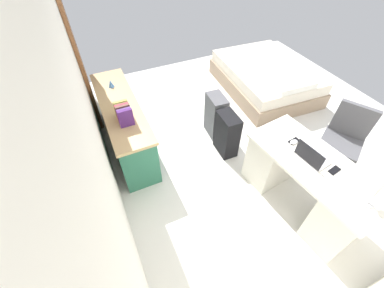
{
  "coord_description": "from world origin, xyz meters",
  "views": [
    {
      "loc": [
        -2.08,
        1.89,
        2.72
      ],
      "look_at": [
        -0.22,
        1.03,
        0.6
      ],
      "focal_mm": 23.23,
      "sensor_mm": 36.0,
      "label": 1
    }
  ],
  "objects_px": {
    "desk_lamp": "(378,183)",
    "figurine_small": "(111,83)",
    "suitcase_black": "(227,134)",
    "cell_phone_by_mouse": "(294,141)",
    "cell_phone_near_laptop": "(334,170)",
    "desk": "(305,183)",
    "computer_mouse": "(294,142)",
    "bed": "(265,78)",
    "office_chair": "(340,144)",
    "laptop": "(311,157)",
    "credenza": "(124,125)",
    "suitcase_spare_grey": "(216,116)"
  },
  "relations": [
    {
      "from": "credenza",
      "to": "suitcase_spare_grey",
      "type": "xyz_separation_m",
      "value": [
        -0.32,
        -1.3,
        -0.04
      ]
    },
    {
      "from": "credenza",
      "to": "cell_phone_near_laptop",
      "type": "height_order",
      "value": "cell_phone_near_laptop"
    },
    {
      "from": "suitcase_black",
      "to": "laptop",
      "type": "xyz_separation_m",
      "value": [
        -1.06,
        -0.32,
        0.48
      ]
    },
    {
      "from": "credenza",
      "to": "figurine_small",
      "type": "xyz_separation_m",
      "value": [
        0.43,
        0.0,
        0.43
      ]
    },
    {
      "from": "office_chair",
      "to": "computer_mouse",
      "type": "distance_m",
      "value": 0.92
    },
    {
      "from": "desk",
      "to": "cell_phone_by_mouse",
      "type": "relative_size",
      "value": 11.09
    },
    {
      "from": "cell_phone_near_laptop",
      "to": "figurine_small",
      "type": "bearing_deg",
      "value": 25.55
    },
    {
      "from": "laptop",
      "to": "cell_phone_near_laptop",
      "type": "bearing_deg",
      "value": -150.33
    },
    {
      "from": "bed",
      "to": "desk_lamp",
      "type": "xyz_separation_m",
      "value": [
        -2.73,
        1.05,
        0.76
      ]
    },
    {
      "from": "suitcase_spare_grey",
      "to": "desk_lamp",
      "type": "xyz_separation_m",
      "value": [
        -2.04,
        -0.38,
        0.67
      ]
    },
    {
      "from": "cell_phone_near_laptop",
      "to": "desk_lamp",
      "type": "xyz_separation_m",
      "value": [
        -0.36,
        0.02,
        0.25
      ]
    },
    {
      "from": "bed",
      "to": "cell_phone_near_laptop",
      "type": "relative_size",
      "value": 14.61
    },
    {
      "from": "office_chair",
      "to": "suitcase_black",
      "type": "xyz_separation_m",
      "value": [
        0.85,
        1.18,
        -0.09
      ]
    },
    {
      "from": "computer_mouse",
      "to": "credenza",
      "type": "bearing_deg",
      "value": 39.38
    },
    {
      "from": "desk",
      "to": "office_chair",
      "type": "relative_size",
      "value": 1.6
    },
    {
      "from": "office_chair",
      "to": "laptop",
      "type": "bearing_deg",
      "value": 104.09
    },
    {
      "from": "figurine_small",
      "to": "laptop",
      "type": "bearing_deg",
      "value": -144.59
    },
    {
      "from": "suitcase_black",
      "to": "computer_mouse",
      "type": "height_order",
      "value": "computer_mouse"
    },
    {
      "from": "cell_phone_by_mouse",
      "to": "computer_mouse",
      "type": "bearing_deg",
      "value": 119.9
    },
    {
      "from": "suitcase_spare_grey",
      "to": "figurine_small",
      "type": "distance_m",
      "value": 1.58
    },
    {
      "from": "suitcase_black",
      "to": "cell_phone_by_mouse",
      "type": "distance_m",
      "value": 0.96
    },
    {
      "from": "office_chair",
      "to": "bed",
      "type": "distance_m",
      "value": 1.98
    },
    {
      "from": "office_chair",
      "to": "desk_lamp",
      "type": "bearing_deg",
      "value": 135.93
    },
    {
      "from": "desk",
      "to": "cell_phone_near_laptop",
      "type": "height_order",
      "value": "cell_phone_near_laptop"
    },
    {
      "from": "laptop",
      "to": "desk_lamp",
      "type": "distance_m",
      "value": 0.61
    },
    {
      "from": "desk_lamp",
      "to": "figurine_small",
      "type": "bearing_deg",
      "value": 31.03
    },
    {
      "from": "desk",
      "to": "figurine_small",
      "type": "bearing_deg",
      "value": 35.23
    },
    {
      "from": "office_chair",
      "to": "desk_lamp",
      "type": "relative_size",
      "value": 2.72
    },
    {
      "from": "computer_mouse",
      "to": "cell_phone_by_mouse",
      "type": "xyz_separation_m",
      "value": [
        0.02,
        -0.02,
        -0.01
      ]
    },
    {
      "from": "office_chair",
      "to": "figurine_small",
      "type": "relative_size",
      "value": 8.55
    },
    {
      "from": "figurine_small",
      "to": "credenza",
      "type": "bearing_deg",
      "value": -179.8
    },
    {
      "from": "desk",
      "to": "desk_lamp",
      "type": "relative_size",
      "value": 4.37
    },
    {
      "from": "suitcase_black",
      "to": "desk_lamp",
      "type": "distance_m",
      "value": 1.82
    },
    {
      "from": "suitcase_black",
      "to": "cell_phone_near_laptop",
      "type": "height_order",
      "value": "cell_phone_near_laptop"
    },
    {
      "from": "suitcase_black",
      "to": "computer_mouse",
      "type": "bearing_deg",
      "value": -155.6
    },
    {
      "from": "desk",
      "to": "desk_lamp",
      "type": "xyz_separation_m",
      "value": [
        -0.51,
        -0.06,
        0.62
      ]
    },
    {
      "from": "desk",
      "to": "office_chair",
      "type": "distance_m",
      "value": 0.87
    },
    {
      "from": "cell_phone_by_mouse",
      "to": "credenza",
      "type": "bearing_deg",
      "value": 38.81
    },
    {
      "from": "laptop",
      "to": "computer_mouse",
      "type": "distance_m",
      "value": 0.27
    },
    {
      "from": "suitcase_black",
      "to": "laptop",
      "type": "distance_m",
      "value": 1.21
    },
    {
      "from": "office_chair",
      "to": "figurine_small",
      "type": "xyz_separation_m",
      "value": [
        2.01,
        2.44,
        0.38
      ]
    },
    {
      "from": "office_chair",
      "to": "computer_mouse",
      "type": "height_order",
      "value": "office_chair"
    },
    {
      "from": "desk",
      "to": "figurine_small",
      "type": "distance_m",
      "value": 2.83
    },
    {
      "from": "credenza",
      "to": "bed",
      "type": "distance_m",
      "value": 2.76
    },
    {
      "from": "office_chair",
      "to": "suitcase_black",
      "type": "bearing_deg",
      "value": 54.36
    },
    {
      "from": "suitcase_black",
      "to": "figurine_small",
      "type": "relative_size",
      "value": 5.9
    },
    {
      "from": "bed",
      "to": "suitcase_spare_grey",
      "type": "bearing_deg",
      "value": 115.73
    },
    {
      "from": "office_chair",
      "to": "suitcase_spare_grey",
      "type": "bearing_deg",
      "value": 42.17
    },
    {
      "from": "suitcase_black",
      "to": "bed",
      "type": "bearing_deg",
      "value": -51.55
    },
    {
      "from": "credenza",
      "to": "desk_lamp",
      "type": "xyz_separation_m",
      "value": [
        -2.36,
        -1.68,
        0.63
      ]
    }
  ]
}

